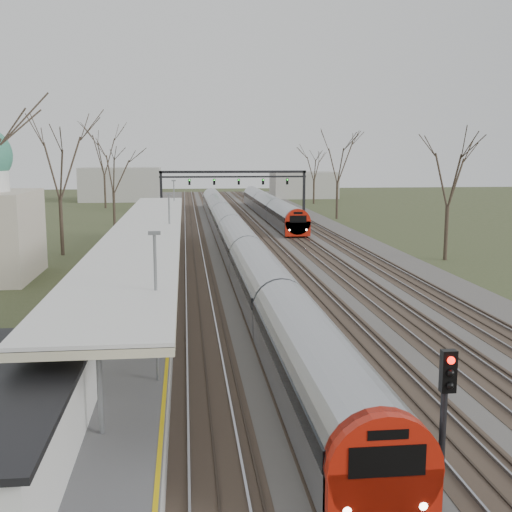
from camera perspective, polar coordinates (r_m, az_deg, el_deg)
The scene contains 10 objects.
track_bed at distance 62.75m, azimuth 0.09°, elevation 1.37°, with size 24.00×160.00×0.22m.
platform at distance 45.07m, azimuth -9.23°, elevation -1.27°, with size 3.50×69.00×1.00m, color #9E9B93.
canopy at distance 40.10m, azimuth -9.67°, elevation 2.39°, with size 4.10×50.00×3.11m.
signal_gantry at distance 92.11m, azimuth -2.00°, elevation 6.87°, with size 21.00×0.59×6.08m.
tree_west_far at distance 55.74m, azimuth -17.17°, elevation 8.19°, with size 5.50×5.50×11.33m.
tree_east_far at distance 53.01m, azimuth 16.79°, elevation 7.39°, with size 5.00×5.00×10.30m.
train_near at distance 57.92m, azimuth -2.14°, elevation 2.12°, with size 2.62×90.21×3.05m.
train_far at distance 86.19m, azimuth 1.15°, elevation 4.44°, with size 2.62×45.21×3.05m.
passenger at distance 26.18m, azimuth -9.42°, elevation -5.84°, with size 0.61×0.40×1.68m, color #273B4C.
signal_post at distance 15.96m, azimuth 16.46°, elevation -12.67°, with size 0.35×0.45×4.10m.
Camera 1 is at (-6.70, -6.78, 8.55)m, focal length 45.00 mm.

